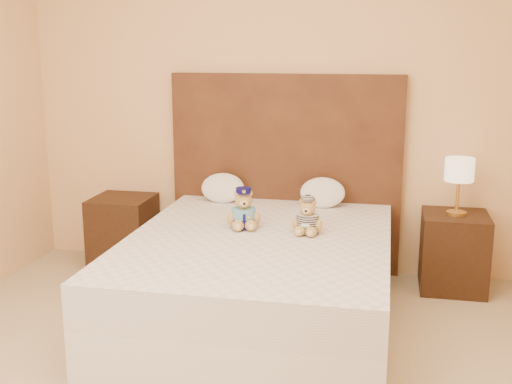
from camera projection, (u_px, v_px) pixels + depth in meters
room_walls at (227, 23)px, 2.98m from camera, size 4.04×4.52×2.72m
bed at (259, 278)px, 4.03m from camera, size 1.60×2.00×0.55m
headboard at (285, 173)px, 4.89m from camera, size 1.75×0.08×1.50m
nightstand_left at (123, 231)px, 5.04m from camera, size 0.45×0.45×0.55m
nightstand_right at (454, 252)px, 4.55m from camera, size 0.45×0.45×0.55m
lamp at (459, 173)px, 4.42m from camera, size 0.20×0.20×0.40m
teddy_police at (244, 208)px, 4.13m from camera, size 0.28×0.27×0.26m
teddy_prisoner at (308, 216)px, 4.01m from camera, size 0.22×0.21×0.23m
pillow_left at (223, 187)px, 4.82m from camera, size 0.33×0.21×0.23m
pillow_right at (323, 191)px, 4.67m from camera, size 0.33×0.21×0.23m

